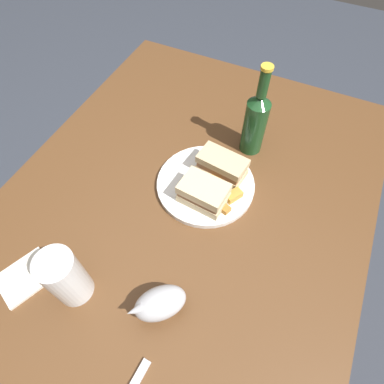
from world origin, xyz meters
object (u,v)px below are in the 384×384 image
pint_glass (67,279)px  napkin (26,277)px  cider_bottle (256,121)px  gravy_boat (160,303)px  sandwich_half_left (204,193)px  sandwich_half_right (222,166)px  plate (206,184)px

pint_glass → napkin: (0.03, -0.11, -0.06)m
cider_bottle → gravy_boat: bearing=-1.9°
gravy_boat → pint_glass: bearing=-77.6°
pint_glass → napkin: pint_glass is taller
sandwich_half_left → napkin: bearing=-38.4°
gravy_boat → cider_bottle: size_ratio=0.46×
sandwich_half_right → gravy_boat: bearing=3.0°
sandwich_half_right → pint_glass: (0.41, -0.16, 0.02)m
napkin → pint_glass: bearing=102.8°
sandwich_half_left → gravy_boat: 0.28m
sandwich_half_left → napkin: size_ratio=1.08×
plate → pint_glass: pint_glass is taller
sandwich_half_left → napkin: 0.44m
cider_bottle → napkin: bearing=-29.1°
gravy_boat → cider_bottle: (-0.50, 0.02, 0.06)m
plate → napkin: (0.39, -0.26, -0.00)m
plate → napkin: size_ratio=2.29×
plate → cider_bottle: size_ratio=0.96×
pint_glass → gravy_boat: 0.19m
plate → sandwich_half_right: (-0.05, 0.02, 0.04)m
cider_bottle → napkin: 0.66m
plate → pint_glass: bearing=-21.0°
sandwich_half_right → gravy_boat: (0.37, 0.02, -0.00)m
plate → napkin: bearing=-33.1°
napkin → gravy_boat: bearing=102.5°
sandwich_half_right → sandwich_half_left: bearing=-5.2°
plate → sandwich_half_left: 0.06m
pint_glass → gravy_boat: size_ratio=1.22×
pint_glass → napkin: size_ratio=1.35×
sandwich_half_left → pint_glass: pint_glass is taller
pint_glass → gravy_boat: pint_glass is taller
sandwich_half_left → sandwich_half_right: bearing=174.8°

